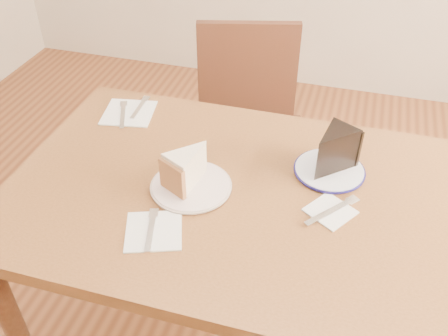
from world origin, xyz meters
The scene contains 13 objects.
table centered at (0.00, 0.00, 0.65)m, with size 1.20×0.80×0.75m.
chair_far centered at (-0.11, 0.59, 0.51)m, with size 0.55×0.55×0.91m.
plate_cream centered at (-0.11, -0.02, 0.76)m, with size 0.21×0.21×0.01m, color silver.
plate_navy centered at (0.23, 0.14, 0.76)m, with size 0.19×0.19×0.01m, color white.
carrot_cake centered at (-0.12, -0.01, 0.81)m, with size 0.08×0.12×0.09m, color #F1E4C7, non-canonical shape.
chocolate_cake centered at (0.23, 0.14, 0.82)m, with size 0.09×0.13×0.11m, color black, non-canonical shape.
napkin_cream centered at (-0.15, -0.20, 0.75)m, with size 0.13×0.13×0.00m, color white.
napkin_navy centered at (0.25, -0.01, 0.75)m, with size 0.10×0.10×0.00m, color white.
napkin_spare centered at (-0.43, 0.27, 0.75)m, with size 0.16×0.16×0.00m, color white.
fork_cream centered at (-0.15, -0.20, 0.76)m, with size 0.01×0.14×0.00m, color silver.
knife_navy centered at (0.25, -0.02, 0.76)m, with size 0.02×0.17×0.00m, color silver.
fork_spare centered at (-0.40, 0.30, 0.76)m, with size 0.01×0.14×0.00m, color silver.
knife_spare centered at (-0.44, 0.25, 0.76)m, with size 0.01×0.16×0.00m, color silver.
Camera 1 is at (0.25, -0.96, 1.61)m, focal length 40.00 mm.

